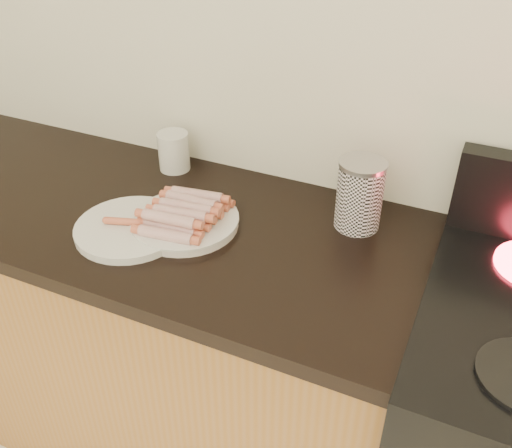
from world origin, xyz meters
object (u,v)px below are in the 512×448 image
at_px(mug, 174,151).
at_px(canister, 360,195).
at_px(side_plate, 130,228).
at_px(main_plate, 185,223).

bearing_deg(mug, canister, -6.48).
bearing_deg(side_plate, canister, 27.33).
relative_size(main_plate, side_plate, 0.98).
distance_m(side_plate, mug, 0.33).
xyz_separation_m(main_plate, canister, (0.38, 0.18, 0.08)).
height_order(canister, mug, canister).
bearing_deg(mug, main_plate, -54.14).
bearing_deg(canister, side_plate, -152.67).
bearing_deg(main_plate, mug, 125.86).
relative_size(canister, mug, 1.60).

